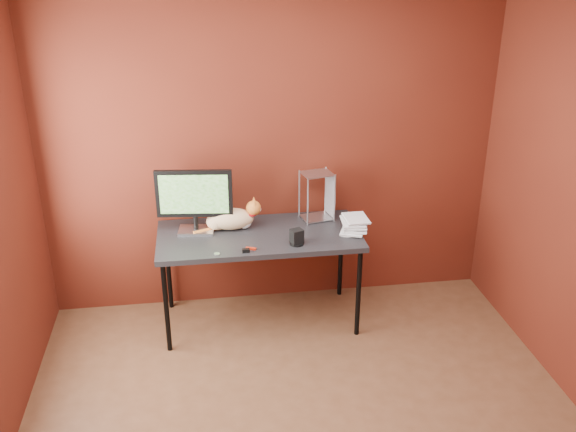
{
  "coord_description": "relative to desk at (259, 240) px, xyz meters",
  "views": [
    {
      "loc": [
        -0.56,
        -2.92,
        2.77
      ],
      "look_at": [
        0.04,
        1.15,
        0.98
      ],
      "focal_mm": 40.0,
      "sensor_mm": 36.0,
      "label": 1
    }
  ],
  "objects": [
    {
      "name": "washer",
      "position": [
        -0.32,
        -0.29,
        0.05
      ],
      "size": [
        0.04,
        0.04,
        0.0
      ],
      "primitive_type": "cylinder",
      "color": "#B2B3B7",
      "rests_on": "desk"
    },
    {
      "name": "desk",
      "position": [
        0.0,
        0.0,
        0.0
      ],
      "size": [
        1.5,
        0.7,
        0.75
      ],
      "color": "black",
      "rests_on": "ground"
    },
    {
      "name": "monitor",
      "position": [
        -0.46,
        0.11,
        0.32
      ],
      "size": [
        0.56,
        0.21,
        0.48
      ],
      "rotation": [
        0.0,
        0.0,
        -0.12
      ],
      "color": "#B2B3B7",
      "rests_on": "desk"
    },
    {
      "name": "skull_mug",
      "position": [
        0.26,
        -0.19,
        0.09
      ],
      "size": [
        0.09,
        0.09,
        0.08
      ],
      "rotation": [
        0.0,
        0.0,
        0.19
      ],
      "color": "white",
      "rests_on": "desk"
    },
    {
      "name": "pocket_knife",
      "position": [
        -0.08,
        -0.25,
        0.06
      ],
      "size": [
        0.08,
        0.05,
        0.01
      ],
      "primitive_type": "cube",
      "rotation": [
        0.0,
        0.0,
        -0.4
      ],
      "color": "#A81F0D",
      "rests_on": "desk"
    },
    {
      "name": "book_stack",
      "position": [
        0.63,
        -0.03,
        0.62
      ],
      "size": [
        0.24,
        0.27,
        1.14
      ],
      "rotation": [
        0.0,
        0.0,
        -0.18
      ],
      "color": "beige",
      "rests_on": "desk"
    },
    {
      "name": "room",
      "position": [
        0.15,
        -1.37,
        0.75
      ],
      "size": [
        3.52,
        3.52,
        2.61
      ],
      "color": "#4E2E1B",
      "rests_on": "ground"
    },
    {
      "name": "speaker",
      "position": [
        0.25,
        -0.22,
        0.1
      ],
      "size": [
        0.1,
        0.1,
        0.12
      ],
      "rotation": [
        0.0,
        0.0,
        0.35
      ],
      "color": "black",
      "rests_on": "desk"
    },
    {
      "name": "black_gadget",
      "position": [
        -0.12,
        -0.29,
        0.06
      ],
      "size": [
        0.05,
        0.03,
        0.03
      ],
      "primitive_type": "cube",
      "rotation": [
        0.0,
        0.0,
        -0.0
      ],
      "color": "black",
      "rests_on": "desk"
    },
    {
      "name": "wire_rack",
      "position": [
        0.47,
        0.21,
        0.24
      ],
      "size": [
        0.25,
        0.22,
        0.38
      ],
      "rotation": [
        0.0,
        0.0,
        0.2
      ],
      "color": "#B2B3B7",
      "rests_on": "desk"
    },
    {
      "name": "cat",
      "position": [
        -0.2,
        0.12,
        0.13
      ],
      "size": [
        0.51,
        0.2,
        0.24
      ],
      "rotation": [
        0.0,
        0.0,
        -0.05
      ],
      "color": "#C17729",
      "rests_on": "desk"
    }
  ]
}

